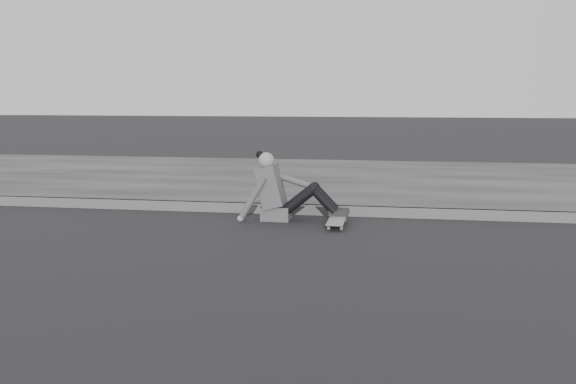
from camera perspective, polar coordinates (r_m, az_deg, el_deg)
name	(u,v)px	position (r m, az deg, el deg)	size (l,w,h in m)	color
ground	(478,273)	(6.04, 16.52, -6.92)	(80.00, 80.00, 0.00)	black
curb	(453,214)	(8.53, 14.46, -1.90)	(24.00, 0.16, 0.12)	#545454
sidewalk	(438,182)	(11.50, 13.19, 0.83)	(24.00, 6.00, 0.12)	#373737
skateboard	(337,220)	(7.84, 4.39, -2.48)	(0.20, 0.78, 0.09)	#959691
seated_woman	(281,192)	(8.13, -0.59, 0.01)	(1.38, 0.46, 0.88)	#4B4B4D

